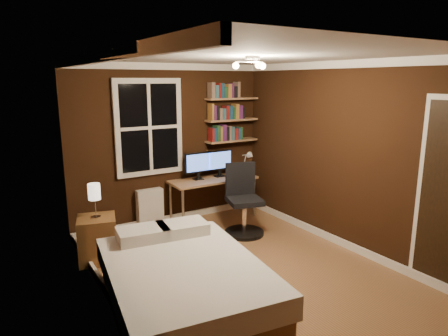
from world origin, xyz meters
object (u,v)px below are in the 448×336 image
desk (213,182)px  monitor_right (219,163)px  nightstand (98,239)px  radiator (150,208)px  desk_lamp (247,163)px  bedside_lamp (95,201)px  office_chair (243,207)px  bed (184,285)px  monitor_left (198,166)px

desk → monitor_right: (0.16, 0.07, 0.28)m
nightstand → radiator: size_ratio=0.95×
radiator → monitor_right: bearing=-5.1°
nightstand → desk_lamp: desk_lamp is taller
bedside_lamp → radiator: size_ratio=0.72×
nightstand → desk: desk is taller
office_chair → monitor_right: bearing=98.6°
bedside_lamp → monitor_right: 2.30m
nightstand → bedside_lamp: bearing=0.0°
bed → monitor_left: monitor_left is taller
bed → office_chair: bearing=47.6°
monitor_left → office_chair: bearing=-71.3°
bedside_lamp → monitor_left: bearing=20.4°
desk → desk_lamp: bearing=-12.1°
radiator → desk_lamp: bearing=-10.7°
radiator → monitor_left: 1.00m
bed → desk_lamp: bearing=50.9°
monitor_left → desk_lamp: size_ratio=1.07×
bedside_lamp → desk_lamp: desk_lamp is taller
nightstand → monitor_left: monitor_left is taller
bedside_lamp → monitor_left: (1.80, 0.67, 0.11)m
bedside_lamp → desk_lamp: (2.61, 0.47, 0.11)m
nightstand → radiator: 1.27m
monitor_left → monitor_right: (0.40, 0.00, 0.00)m
desk → office_chair: size_ratio=1.37×
bedside_lamp → desk_lamp: 2.66m
desk_lamp → bedside_lamp: bearing=-169.7°
radiator → bedside_lamp: bearing=-142.3°
bed → desk_lamp: 3.08m
office_chair → bed: bearing=-124.3°
bedside_lamp → monitor_left: 1.92m
monitor_right → desk_lamp: size_ratio=1.07×
desk → desk_lamp: size_ratio=3.27×
bedside_lamp → monitor_right: monitor_right is taller
desk → nightstand: bearing=-163.7°
nightstand → desk_lamp: 2.72m
monitor_right → bed: bearing=-128.0°
monitor_right → monitor_left: bearing=180.0°
bed → bedside_lamp: 1.74m
desk → monitor_right: bearing=23.6°
radiator → nightstand: bearing=-142.3°
office_chair → desk: bearing=109.8°
nightstand → office_chair: 2.11m
radiator → desk: bearing=-9.9°
monitor_left → bedside_lamp: bearing=-159.6°
bed → monitor_right: bearing=59.4°
nightstand → bed: bearing=-60.4°
bed → desk_lamp: size_ratio=4.79×
bed → radiator: size_ratio=3.47×
monitor_left → monitor_right: same height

